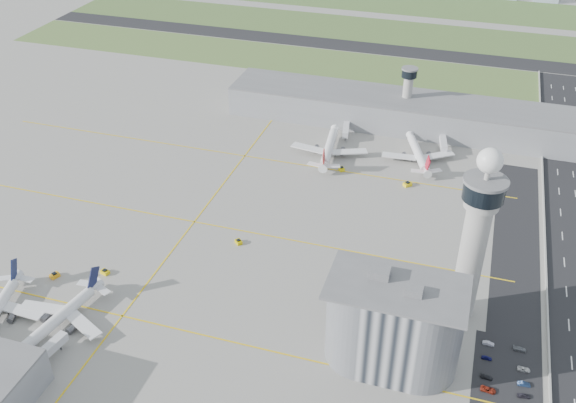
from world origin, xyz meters
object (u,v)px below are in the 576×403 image
(jet_bridge_near_2, at_px, (33,367))
(car_lot_8, at_px, (524,396))
(car_lot_4, at_px, (487,358))
(car_hw_4, at_px, (555,118))
(car_lot_2, at_px, (488,390))
(control_tower, at_px, (476,230))
(airplane_far_a, at_px, (329,142))
(airplane_far_b, at_px, (418,148))
(secondary_tower, at_px, (407,92))
(tug_4, at_px, (342,169))
(car_lot_10, at_px, (524,369))
(tug_1, at_px, (105,272))
(car_lot_5, at_px, (488,343))
(car_lot_9, at_px, (524,384))
(airplane_near_c, at_px, (58,312))
(admin_building, at_px, (393,325))
(jet_bridge_far_1, at_px, (442,139))
(tug_5, at_px, (408,184))
(car_lot_3, at_px, (487,377))
(tug_2, at_px, (55,275))
(jet_bridge_far_0, at_px, (346,126))
(tug_3, at_px, (239,241))
(car_lot_11, at_px, (520,349))

(jet_bridge_near_2, relative_size, car_lot_8, 3.71)
(car_lot_4, distance_m, car_hw_4, 195.27)
(car_lot_2, bearing_deg, control_tower, 23.01)
(airplane_far_a, bearing_deg, jet_bridge_near_2, 155.98)
(airplane_far_a, relative_size, car_lot_8, 12.02)
(control_tower, xyz_separation_m, airplane_far_b, (-29.65, 104.69, -29.08))
(secondary_tower, bearing_deg, airplane_far_b, -71.69)
(airplane_far_b, relative_size, tug_4, 12.77)
(car_lot_4, bearing_deg, tug_4, 35.73)
(car_lot_10, bearing_deg, tug_1, 89.40)
(car_lot_5, relative_size, car_lot_9, 0.96)
(airplane_near_c, xyz_separation_m, car_hw_4, (166.28, 221.08, -5.10))
(tug_1, xyz_separation_m, car_lot_9, (151.21, -8.73, -0.28))
(admin_building, xyz_separation_m, jet_bridge_far_1, (0.01, 154.00, -12.45))
(tug_4, relative_size, tug_5, 0.91)
(tug_4, xyz_separation_m, car_lot_3, (73.02, -111.33, -0.42))
(tug_4, bearing_deg, secondary_tower, 39.17)
(jet_bridge_far_1, xyz_separation_m, car_lot_2, (31.00, -157.63, -2.20))
(airplane_far_b, height_order, tug_4, airplane_far_b)
(jet_bridge_far_1, bearing_deg, secondary_tower, -139.29)
(car_lot_9, bearing_deg, tug_2, 83.95)
(jet_bridge_near_2, bearing_deg, control_tower, -51.10)
(jet_bridge_far_0, bearing_deg, car_lot_2, 17.20)
(control_tower, distance_m, secondary_tower, 148.97)
(car_lot_5, distance_m, car_lot_10, 13.80)
(admin_building, xyz_separation_m, airplane_near_c, (-109.79, -18.03, -9.55))
(admin_building, xyz_separation_m, car_lot_3, (30.31, 1.38, -14.76))
(tug_4, height_order, car_lot_3, tug_4)
(admin_building, relative_size, tug_1, 13.28)
(tug_5, bearing_deg, jet_bridge_near_2, -78.12)
(car_lot_2, bearing_deg, tug_2, 92.44)
(tug_2, distance_m, car_lot_5, 157.34)
(control_tower, distance_m, tug_1, 135.64)
(tug_3, relative_size, car_lot_11, 0.72)
(car_lot_10, relative_size, car_lot_11, 0.93)
(jet_bridge_far_1, distance_m, tug_1, 180.62)
(car_hw_4, bearing_deg, tug_2, -132.53)
(jet_bridge_far_0, distance_m, tug_5, 60.63)
(car_lot_10, bearing_deg, control_tower, 44.69)
(car_lot_11, bearing_deg, tug_5, 30.56)
(admin_building, xyz_separation_m, tug_5, (-10.47, 108.06, -14.25))
(jet_bridge_far_0, distance_m, car_lot_11, 164.12)
(tug_4, height_order, tug_5, tug_5)
(admin_building, bearing_deg, car_lot_10, 11.23)
(jet_bridge_far_0, distance_m, car_lot_10, 172.04)
(jet_bridge_far_0, relative_size, tug_3, 4.55)
(car_lot_9, relative_size, car_hw_4, 1.03)
(jet_bridge_far_0, bearing_deg, car_lot_8, 20.22)
(jet_bridge_near_2, distance_m, tug_1, 49.90)
(jet_bridge_far_1, relative_size, car_lot_3, 3.70)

